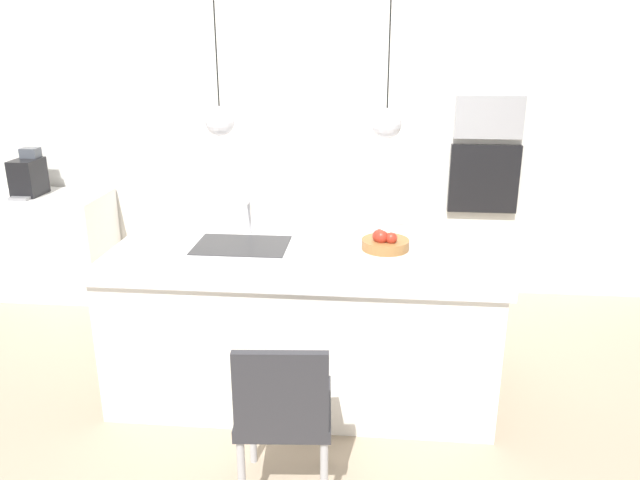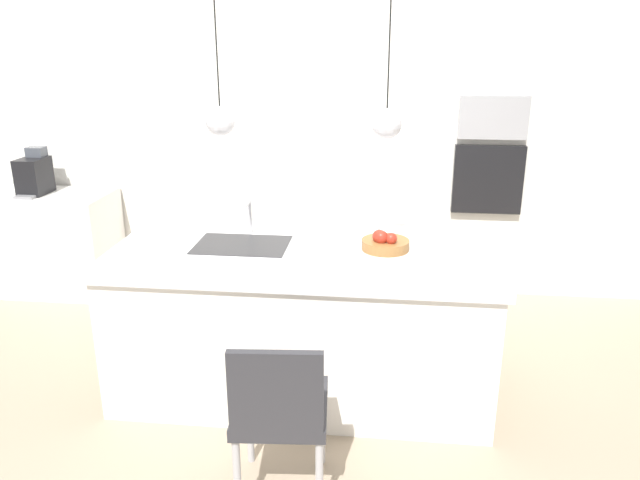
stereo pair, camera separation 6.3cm
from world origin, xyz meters
name	(u,v)px [view 1 (the left image)]	position (x,y,z in m)	size (l,w,h in m)	color
floor	(305,381)	(0.00, 0.00, 0.00)	(6.60, 6.60, 0.00)	tan
back_wall	(327,140)	(0.00, 1.65, 1.30)	(6.00, 0.10, 2.60)	silver
kitchen_island	(304,317)	(0.00, 0.00, 0.46)	(2.27, 1.14, 0.92)	white
sink_basin	(242,246)	(-0.38, 0.00, 0.92)	(0.56, 0.40, 0.02)	#2D2D30
faucet	(248,213)	(-0.38, 0.21, 1.06)	(0.02, 0.17, 0.22)	silver
fruit_bowl	(385,243)	(0.48, 0.01, 0.96)	(0.28, 0.28, 0.13)	#9E6B38
side_counter	(44,244)	(-2.40, 1.28, 0.43)	(1.10, 0.60, 0.86)	white
coffee_machine	(28,176)	(-2.45, 1.28, 1.02)	(0.20, 0.35, 0.38)	black
microwave	(489,117)	(1.30, 1.58, 1.51)	(0.54, 0.08, 0.34)	#9E9EA3
oven	(484,179)	(1.30, 1.58, 1.01)	(0.56, 0.08, 0.56)	black
chair_near	(284,408)	(0.03, -1.05, 0.51)	(0.47, 0.50, 0.88)	#333338
pendant_light_left	(220,121)	(-0.47, 0.00, 1.67)	(0.17, 0.17, 0.77)	silver
pendant_light_right	(387,123)	(0.47, 0.00, 1.67)	(0.17, 0.17, 0.77)	silver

